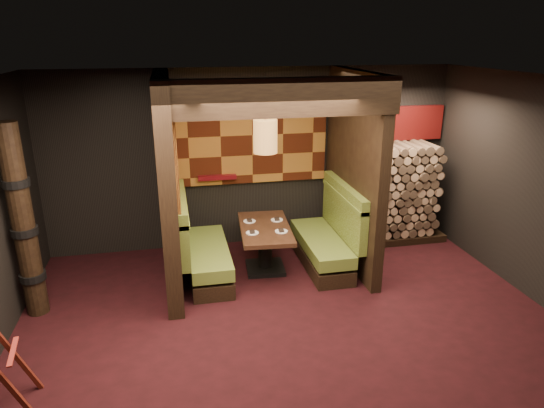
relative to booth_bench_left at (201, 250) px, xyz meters
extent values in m
cube|color=black|center=(0.96, -1.65, -0.41)|extent=(6.50, 5.50, 0.02)
cube|color=black|center=(0.96, -1.65, 2.46)|extent=(6.50, 5.50, 0.02)
cube|color=black|center=(0.96, 1.11, 1.02)|extent=(6.50, 0.02, 2.85)
cube|color=black|center=(0.96, -4.41, 1.02)|extent=(6.50, 0.02, 2.85)
cube|color=black|center=(-0.39, 0.00, 1.02)|extent=(0.20, 2.20, 2.85)
cube|color=black|center=(2.26, 0.05, 1.02)|extent=(0.15, 2.10, 2.85)
cube|color=black|center=(0.94, -0.95, 2.23)|extent=(2.85, 0.18, 0.44)
cube|color=#A76826|center=(0.94, 1.06, 1.42)|extent=(2.40, 0.06, 1.55)
cube|color=#A76826|center=(-0.27, 0.17, 1.45)|extent=(0.04, 1.85, 1.45)
cube|color=#600B12|center=(0.36, 1.00, 0.78)|extent=(0.60, 0.12, 0.07)
cube|color=black|center=(0.11, 0.00, -0.29)|extent=(0.55, 1.60, 0.22)
cube|color=olive|center=(0.11, 0.00, -0.04)|extent=(0.55, 1.60, 0.18)
cube|color=#4F5A17|center=(-0.23, 0.00, 0.35)|extent=(0.12, 1.60, 0.78)
cube|color=olive|center=(-0.23, 0.00, 0.70)|extent=(0.15, 1.60, 0.06)
cube|color=black|center=(1.79, 0.00, -0.29)|extent=(0.55, 1.60, 0.22)
cube|color=olive|center=(1.79, 0.00, -0.04)|extent=(0.55, 1.60, 0.18)
cube|color=#4F5A17|center=(2.12, 0.00, 0.35)|extent=(0.12, 1.60, 0.78)
cube|color=olive|center=(2.12, 0.00, 0.70)|extent=(0.15, 1.60, 0.06)
cube|color=black|center=(0.93, 0.00, -0.37)|extent=(0.59, 0.59, 0.06)
cylinder|color=black|center=(0.93, 0.00, -0.09)|extent=(0.20, 0.20, 0.63)
cube|color=#3E2519|center=(0.93, 0.00, 0.26)|extent=(0.81, 1.35, 0.06)
cylinder|color=white|center=(0.71, -0.21, 0.29)|extent=(0.18, 0.18, 0.01)
cube|color=black|center=(0.71, -0.21, 0.31)|extent=(0.08, 0.12, 0.02)
cylinder|color=white|center=(1.12, -0.24, 0.29)|extent=(0.18, 0.18, 0.01)
cube|color=black|center=(1.12, -0.24, 0.31)|extent=(0.08, 0.12, 0.02)
cylinder|color=white|center=(0.75, 0.24, 0.29)|extent=(0.18, 0.18, 0.01)
cube|color=black|center=(0.75, 0.24, 0.31)|extent=(0.08, 0.12, 0.02)
cylinder|color=white|center=(1.15, 0.20, 0.29)|extent=(0.18, 0.18, 0.01)
cube|color=black|center=(1.15, 0.20, 0.31)|extent=(0.08, 0.12, 0.02)
cylinder|color=#AA7537|center=(0.93, -0.05, 1.61)|extent=(0.32, 0.32, 0.45)
sphere|color=#FFC672|center=(0.93, -0.05, 1.61)|extent=(0.18, 0.18, 0.18)
cylinder|color=black|center=(0.93, -0.05, 2.14)|extent=(0.02, 0.02, 0.61)
cube|color=#4C170E|center=(-1.81, -2.50, -0.07)|extent=(0.33, 0.08, 0.74)
cube|color=#4C170E|center=(-1.86, -2.07, -0.07)|extent=(0.33, 0.08, 0.74)
cube|color=maroon|center=(-1.84, -2.29, 0.21)|extent=(0.11, 0.46, 0.01)
cylinder|color=black|center=(-2.09, -0.55, 0.80)|extent=(0.26, 0.26, 2.40)
cylinder|color=black|center=(-2.09, -0.55, 0.10)|extent=(0.31, 0.31, 0.09)
cylinder|color=black|center=(-2.09, -0.55, 0.70)|extent=(0.31, 0.31, 0.09)
cylinder|color=black|center=(-2.09, -0.55, 1.30)|extent=(0.31, 0.31, 0.09)
cube|color=black|center=(3.25, 0.70, -0.34)|extent=(1.73, 0.70, 0.12)
cube|color=brown|center=(3.25, 0.70, 0.48)|extent=(1.73, 0.70, 1.52)
cube|color=maroon|center=(3.25, 1.03, 1.52)|extent=(1.83, 0.10, 0.56)
cube|color=black|center=(2.35, 0.31, 1.02)|extent=(0.08, 0.08, 2.85)
camera|label=1|loc=(-0.31, -6.37, 2.90)|focal=32.00mm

